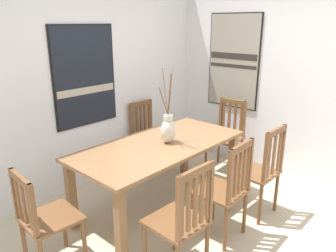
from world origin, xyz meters
TOP-DOWN VIEW (x-y plane):
  - ground_plane at (0.00, 0.00)m, footprint 6.40×6.40m
  - wall_back at (0.00, 1.86)m, footprint 6.40×0.12m
  - wall_side at (1.86, 0.00)m, footprint 0.12×6.40m
  - dining_table at (0.05, 0.73)m, footprint 1.90×0.91m
  - centerpiece_vase at (0.13, 0.68)m, footprint 0.35×0.24m
  - chair_0 at (1.41, 0.75)m, footprint 0.45×0.45m
  - chair_1 at (0.08, -0.10)m, footprint 0.44×0.44m
  - chair_2 at (0.71, 1.60)m, footprint 0.43×0.43m
  - chair_3 at (0.67, -0.14)m, footprint 0.43×0.43m
  - chair_4 at (-0.58, -0.12)m, footprint 0.43×0.43m
  - chair_5 at (-1.28, 0.74)m, footprint 0.45×0.45m
  - painting_on_back_wall at (-0.11, 1.79)m, footprint 0.84×0.05m
  - painting_on_side_wall at (1.79, 0.94)m, footprint 0.05×0.80m

SIDE VIEW (x-z plane):
  - ground_plane at x=0.00m, z-range -0.03..0.00m
  - chair_5 at x=-1.28m, z-range 0.03..0.94m
  - chair_2 at x=0.71m, z-range 0.03..0.97m
  - chair_0 at x=1.41m, z-range 0.02..0.99m
  - chair_3 at x=0.67m, z-range 0.01..1.01m
  - chair_1 at x=0.08m, z-range 0.02..1.02m
  - chair_4 at x=-0.58m, z-range 0.02..1.02m
  - dining_table at x=0.05m, z-range 0.27..1.03m
  - centerpiece_vase at x=0.13m, z-range 0.51..1.30m
  - wall_back at x=0.00m, z-range 0.00..2.70m
  - wall_side at x=1.86m, z-range 0.00..2.70m
  - painting_on_back_wall at x=-0.11m, z-range 0.79..1.97m
  - painting_on_side_wall at x=1.79m, z-range 0.80..2.11m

